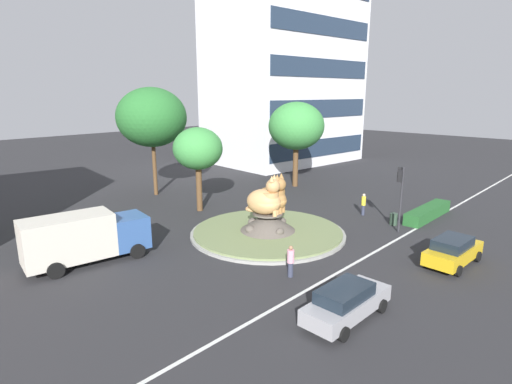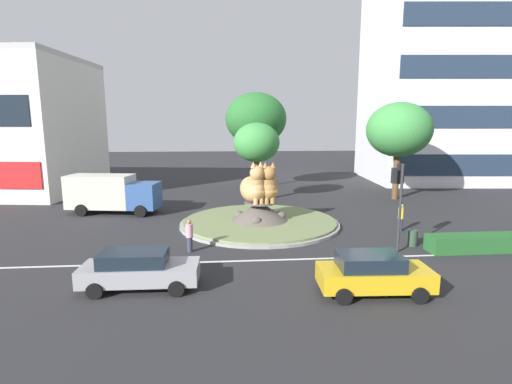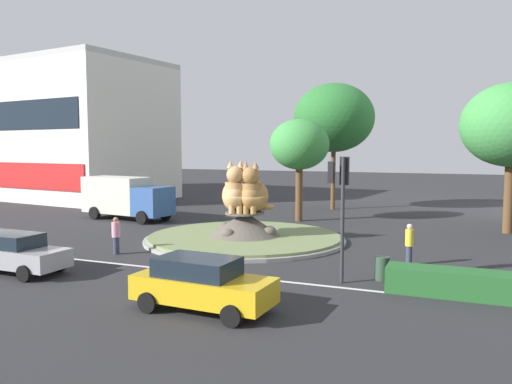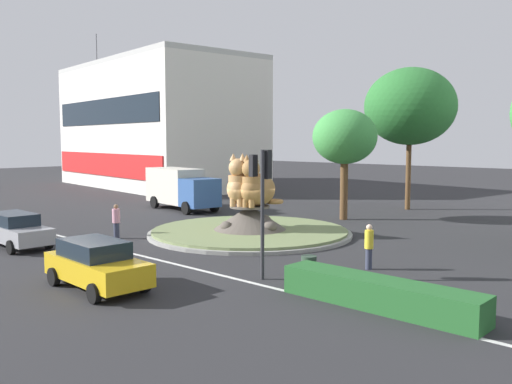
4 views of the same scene
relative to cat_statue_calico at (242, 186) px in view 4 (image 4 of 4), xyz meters
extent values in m
plane|color=#28282B|center=(0.43, 0.16, -2.61)|extent=(160.00, 160.00, 0.00)
cube|color=silver|center=(0.43, -6.94, -2.61)|extent=(112.00, 0.20, 0.01)
cylinder|color=gray|center=(0.43, 0.16, -2.52)|extent=(10.87, 10.87, 0.18)
cylinder|color=#707F51|center=(0.43, 0.16, -2.37)|extent=(10.44, 10.44, 0.13)
cone|color=#564F47|center=(0.43, 0.16, -1.66)|extent=(3.86, 3.86, 1.28)
cylinder|color=#564F47|center=(0.43, 0.16, -1.08)|extent=(2.12, 2.12, 0.12)
ellipsoid|color=#564F47|center=(1.88, 0.15, -2.01)|extent=(0.73, 0.73, 0.58)
ellipsoid|color=#564F47|center=(0.29, 1.46, -1.98)|extent=(0.80, 0.75, 0.64)
ellipsoid|color=#564F47|center=(-0.95, 0.55, -2.02)|extent=(0.70, 0.70, 0.56)
ellipsoid|color=#564F47|center=(0.08, -1.26, -2.03)|extent=(0.69, 0.48, 0.55)
ellipsoid|color=tan|center=(-0.06, 0.12, -0.14)|extent=(2.33, 2.82, 1.76)
cylinder|color=tan|center=(0.12, -0.33, 0.05)|extent=(1.49, 1.49, 1.10)
sphere|color=tan|center=(0.19, -0.49, 1.02)|extent=(0.97, 0.97, 0.97)
torus|color=tan|center=(-0.06, 1.18, -0.85)|extent=(1.23, 1.23, 0.22)
cone|color=tan|center=(0.44, -0.39, 1.58)|extent=(0.51, 0.51, 0.40)
cone|color=tan|center=(-0.06, -0.59, 1.58)|extent=(0.51, 0.51, 0.40)
cylinder|color=tan|center=(0.46, -0.62, -0.80)|extent=(0.31, 0.31, 0.44)
cylinder|color=tan|center=(0.09, -0.77, -0.80)|extent=(0.31, 0.31, 0.44)
ellipsoid|color=#9E703D|center=(0.91, 0.29, -0.16)|extent=(1.82, 2.56, 1.73)
cylinder|color=#9E703D|center=(0.98, -0.18, 0.04)|extent=(1.26, 1.26, 1.08)
sphere|color=#9E703D|center=(1.00, -0.35, 0.98)|extent=(0.95, 0.95, 0.95)
torus|color=#9E703D|center=(1.17, 1.31, -0.85)|extent=(1.31, 1.31, 0.22)
cone|color=#9E703D|center=(1.26, -0.32, 1.53)|extent=(0.44, 0.44, 0.39)
cone|color=#9E703D|center=(0.74, -0.39, 1.53)|extent=(0.44, 0.44, 0.39)
cylinder|color=#9E703D|center=(1.22, -0.54, -0.81)|extent=(0.30, 0.30, 0.43)
cylinder|color=#9E703D|center=(0.83, -0.59, -0.81)|extent=(0.30, 0.30, 0.43)
cylinder|color=#2D2D33|center=(7.22, -6.32, -0.25)|extent=(0.14, 0.14, 4.72)
cube|color=black|center=(7.22, -6.10, 1.58)|extent=(0.32, 0.25, 1.05)
sphere|color=#360606|center=(7.21, -6.02, 1.90)|extent=(0.18, 0.18, 0.18)
sphere|color=#392706|center=(7.21, -6.02, 1.58)|extent=(0.18, 0.18, 0.18)
sphere|color=green|center=(7.21, -6.02, 1.27)|extent=(0.18, 0.18, 0.18)
cube|color=black|center=(6.77, -6.32, 1.53)|extent=(0.20, 0.28, 0.80)
cube|color=silver|center=(-28.44, 15.71, 3.79)|extent=(26.28, 15.25, 12.81)
cube|color=red|center=(-29.25, 9.69, -0.05)|extent=(23.70, 3.31, 2.31)
cube|color=#19232D|center=(-29.25, 9.71, 5.33)|extent=(22.71, 3.14, 2.56)
cube|color=#B2B2AD|center=(-28.44, 15.71, 10.45)|extent=(26.28, 15.25, 0.50)
cylinder|color=#4C4C51|center=(-36.07, 13.24, 12.59)|extent=(0.10, 0.10, 3.78)
cube|color=#235B28|center=(12.11, -6.47, -2.16)|extent=(6.45, 1.20, 0.90)
cylinder|color=brown|center=(0.91, 8.36, -0.79)|extent=(0.49, 0.49, 3.65)
ellipsoid|color=#3D8E42|center=(0.91, 8.36, 2.67)|extent=(4.07, 4.07, 3.46)
cylinder|color=brown|center=(1.47, 15.84, -0.18)|extent=(0.37, 0.37, 4.87)
ellipsoid|color=#286B2D|center=(1.47, 15.84, 4.87)|extent=(6.53, 6.53, 5.55)
cylinder|color=#33384C|center=(9.25, -2.34, -2.20)|extent=(0.26, 0.26, 0.83)
cylinder|color=yellow|center=(9.25, -2.34, -1.42)|extent=(0.35, 0.35, 0.72)
sphere|color=beige|center=(9.25, -2.34, -0.94)|extent=(0.24, 0.24, 0.24)
cylinder|color=#33384C|center=(-3.83, -5.33, -2.20)|extent=(0.30, 0.30, 0.83)
cylinder|color=pink|center=(-3.83, -5.33, -1.43)|extent=(0.39, 0.39, 0.72)
sphere|color=#936B4C|center=(-3.83, -5.33, -0.95)|extent=(0.24, 0.24, 0.24)
cube|color=#99999E|center=(-5.44, -9.82, -1.93)|extent=(4.78, 1.81, 0.72)
cube|color=#19232D|center=(-5.68, -9.81, -1.29)|extent=(2.69, 1.56, 0.56)
cylinder|color=black|center=(-3.86, -8.98, -2.29)|extent=(0.64, 0.23, 0.64)
cylinder|color=black|center=(-3.89, -10.71, -2.29)|extent=(0.64, 0.23, 0.64)
cylinder|color=black|center=(-6.99, -8.93, -2.29)|extent=(0.64, 0.23, 0.64)
cube|color=gold|center=(3.97, -11.10, -1.91)|extent=(4.48, 2.01, 0.76)
cube|color=#19232D|center=(3.75, -11.09, -1.24)|extent=(2.54, 1.70, 0.58)
cylinder|color=black|center=(5.47, -10.28, -2.29)|extent=(0.65, 0.25, 0.64)
cylinder|color=black|center=(5.38, -12.07, -2.29)|extent=(0.65, 0.25, 0.64)
cylinder|color=black|center=(2.57, -10.13, -2.29)|extent=(0.65, 0.25, 0.64)
cylinder|color=black|center=(2.48, -11.93, -2.29)|extent=(0.65, 0.25, 0.64)
cube|color=#335693|center=(-8.10, 4.10, -1.18)|extent=(2.39, 2.56, 1.96)
cube|color=beige|center=(-11.50, 4.63, -0.90)|extent=(5.12, 2.99, 2.53)
cylinder|color=black|center=(-7.86, 5.22, -2.16)|extent=(0.94, 0.43, 0.90)
cylinder|color=black|center=(-8.20, 2.97, -2.16)|extent=(0.94, 0.43, 0.90)
cylinder|color=black|center=(-12.35, 5.91, -2.16)|extent=(0.94, 0.43, 0.90)
cylinder|color=black|center=(-12.70, 3.66, -2.16)|extent=(0.94, 0.43, 0.90)
cylinder|color=#2D4233|center=(8.56, -5.29, -2.16)|extent=(0.56, 0.56, 0.90)
camera|label=1|loc=(-20.05, -18.21, 7.14)|focal=28.83mm
camera|label=2|loc=(-1.91, -24.82, 3.98)|focal=26.32mm
camera|label=3|loc=(11.27, -24.55, 2.43)|focal=35.25mm
camera|label=4|loc=(20.35, -20.78, 2.46)|focal=38.30mm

